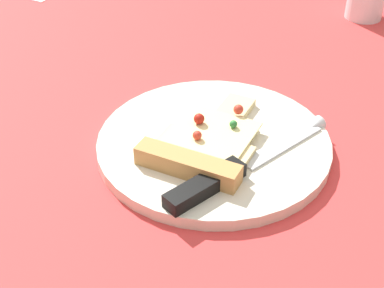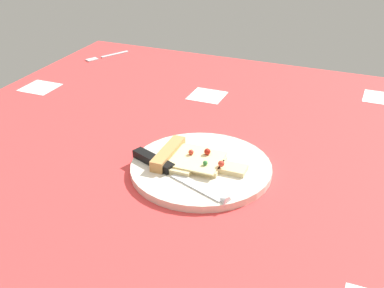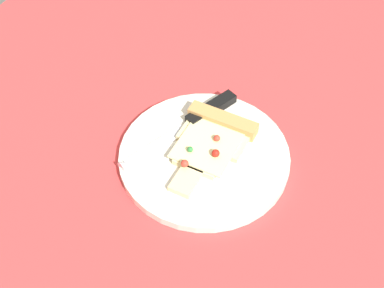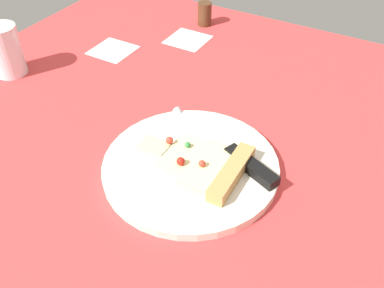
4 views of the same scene
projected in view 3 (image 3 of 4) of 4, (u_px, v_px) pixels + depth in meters
The scene contains 4 objects.
ground_plane at pixel (243, 163), 88.61cm from camera, with size 127.30×127.30×3.00cm.
plate at pixel (204, 157), 86.59cm from camera, with size 27.76×27.76×1.47cm, color silver.
pizza_slice at pixel (211, 140), 86.88cm from camera, with size 12.05×17.57×2.59cm.
knife at pixel (191, 122), 89.64cm from camera, with size 10.75×23.10×2.45cm.
Camera 3 is at (18.39, -52.06, 68.40)cm, focal length 49.82 mm.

